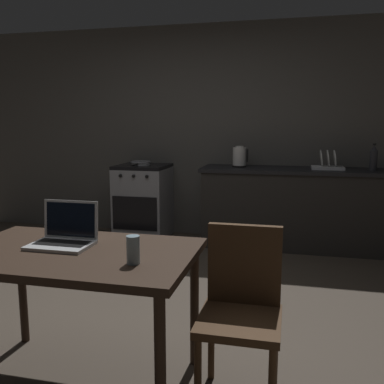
% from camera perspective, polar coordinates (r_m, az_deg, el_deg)
% --- Properties ---
extents(ground_plane, '(12.00, 12.00, 0.00)m').
position_cam_1_polar(ground_plane, '(3.24, -8.94, -16.17)').
color(ground_plane, '#473D33').
extents(back_wall, '(6.40, 0.10, 2.56)m').
position_cam_1_polar(back_wall, '(5.20, 4.06, 8.06)').
color(back_wall, '#514E4A').
rests_on(back_wall, ground_plane).
extents(kitchen_counter, '(2.16, 0.64, 0.89)m').
position_cam_1_polar(kitchen_counter, '(4.87, 14.14, -2.10)').
color(kitchen_counter, '#282623').
rests_on(kitchen_counter, ground_plane).
extents(stove_oven, '(0.60, 0.62, 0.89)m').
position_cam_1_polar(stove_oven, '(5.17, -6.61, -1.27)').
color(stove_oven, gray).
rests_on(stove_oven, ground_plane).
extents(dining_table, '(1.24, 0.77, 0.74)m').
position_cam_1_polar(dining_table, '(2.28, -15.58, -9.48)').
color(dining_table, '#332319').
rests_on(dining_table, ground_plane).
extents(chair, '(0.40, 0.40, 0.87)m').
position_cam_1_polar(chair, '(2.19, 6.73, -14.60)').
color(chair, '#4C331E').
rests_on(chair, ground_plane).
extents(laptop, '(0.32, 0.24, 0.23)m').
position_cam_1_polar(laptop, '(2.35, -16.97, -5.81)').
color(laptop, silver).
rests_on(laptop, dining_table).
extents(electric_kettle, '(0.18, 0.16, 0.24)m').
position_cam_1_polar(electric_kettle, '(4.83, 6.45, 4.73)').
color(electric_kettle, black).
rests_on(electric_kettle, kitchen_counter).
extents(bottle, '(0.08, 0.08, 0.29)m').
position_cam_1_polar(bottle, '(4.82, 23.41, 4.27)').
color(bottle, '#2D2D33').
rests_on(bottle, kitchen_counter).
extents(frying_pan, '(0.24, 0.42, 0.05)m').
position_cam_1_polar(frying_pan, '(5.09, -7.02, 3.93)').
color(frying_pan, gray).
rests_on(frying_pan, stove_oven).
extents(drinking_glass, '(0.06, 0.06, 0.13)m').
position_cam_1_polar(drinking_glass, '(1.98, -7.99, -7.76)').
color(drinking_glass, '#99B7C6').
rests_on(drinking_glass, dining_table).
extents(dish_rack, '(0.34, 0.26, 0.21)m').
position_cam_1_polar(dish_rack, '(4.82, 17.92, 3.53)').
color(dish_rack, silver).
rests_on(dish_rack, kitchen_counter).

